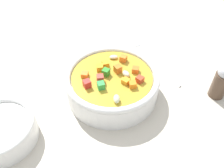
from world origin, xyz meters
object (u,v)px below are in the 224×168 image
(soup_bowl_main, at_px, (112,83))
(spoon, at_px, (147,54))
(side_bowl_small, at_px, (0,130))
(pepper_shaker, at_px, (221,81))

(soup_bowl_main, bearing_deg, spoon, 72.18)
(spoon, height_order, side_bowl_small, side_bowl_small)
(spoon, bearing_deg, soup_bowl_main, 118.53)
(soup_bowl_main, xyz_separation_m, spoon, (0.05, 0.15, -0.03))
(spoon, bearing_deg, side_bowl_small, 103.08)
(side_bowl_small, bearing_deg, spoon, 56.72)
(side_bowl_small, bearing_deg, pepper_shaker, 30.44)
(side_bowl_small, bearing_deg, soup_bowl_main, 45.66)
(side_bowl_small, height_order, pepper_shaker, pepper_shaker)
(spoon, distance_m, pepper_shaker, 0.19)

